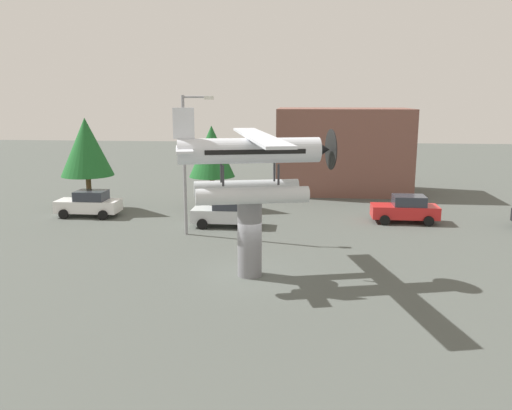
# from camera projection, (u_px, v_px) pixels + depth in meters

# --- Properties ---
(ground_plane) EXTENTS (140.00, 140.00, 0.00)m
(ground_plane) POSITION_uv_depth(u_px,v_px,m) (250.00, 275.00, 23.86)
(ground_plane) COLOR #4C514C
(display_pedestal) EXTENTS (1.10, 1.10, 3.53)m
(display_pedestal) POSITION_uv_depth(u_px,v_px,m) (250.00, 238.00, 23.50)
(display_pedestal) COLOR slate
(display_pedestal) RESTS_ON ground
(floatplane_monument) EXTENTS (7.17, 10.36, 4.00)m
(floatplane_monument) POSITION_uv_depth(u_px,v_px,m) (252.00, 162.00, 22.82)
(floatplane_monument) COLOR silver
(floatplane_monument) RESTS_ON display_pedestal
(car_near_white) EXTENTS (4.20, 2.02, 1.76)m
(car_near_white) POSITION_uv_depth(u_px,v_px,m) (89.00, 204.00, 35.36)
(car_near_white) COLOR white
(car_near_white) RESTS_ON ground
(car_mid_silver) EXTENTS (4.20, 2.02, 1.76)m
(car_mid_silver) POSITION_uv_depth(u_px,v_px,m) (227.00, 212.00, 32.67)
(car_mid_silver) COLOR silver
(car_mid_silver) RESTS_ON ground
(car_far_red) EXTENTS (4.20, 2.02, 1.76)m
(car_far_red) POSITION_uv_depth(u_px,v_px,m) (406.00, 209.00, 33.66)
(car_far_red) COLOR red
(car_far_red) RESTS_ON ground
(streetlight_primary) EXTENTS (1.84, 0.28, 8.06)m
(streetlight_primary) POSITION_uv_depth(u_px,v_px,m) (188.00, 156.00, 29.94)
(streetlight_primary) COLOR gray
(streetlight_primary) RESTS_ON ground
(storefront_building) EXTENTS (10.92, 6.27, 7.00)m
(storefront_building) POSITION_uv_depth(u_px,v_px,m) (343.00, 151.00, 44.07)
(storefront_building) COLOR brown
(storefront_building) RESTS_ON ground
(tree_west) EXTENTS (3.64, 3.64, 6.54)m
(tree_west) POSITION_uv_depth(u_px,v_px,m) (86.00, 147.00, 36.55)
(tree_west) COLOR brown
(tree_west) RESTS_ON ground
(tree_east) EXTENTS (3.28, 3.28, 5.96)m
(tree_east) POSITION_uv_depth(u_px,v_px,m) (212.00, 152.00, 37.31)
(tree_east) COLOR brown
(tree_east) RESTS_ON ground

